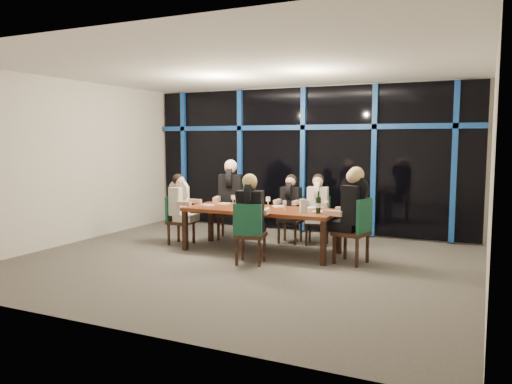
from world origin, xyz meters
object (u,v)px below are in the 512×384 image
(chair_far_right, at_px, (318,217))
(water_pitcher, at_px, (303,206))
(chair_far_left, at_px, (231,208))
(diner_far_left, at_px, (230,188))
(diner_end_left, at_px, (181,199))
(chair_end_left, at_px, (177,217))
(chair_near_mid, at_px, (249,231))
(diner_end_right, at_px, (352,201))
(wine_bottle, at_px, (318,205))
(dining_table, at_px, (261,212))
(diner_far_mid, at_px, (290,198))
(chair_end_right, at_px, (357,228))
(diner_far_right, at_px, (318,199))
(chair_far_mid, at_px, (291,216))
(diner_near_mid, at_px, (251,205))

(chair_far_right, bearing_deg, water_pitcher, -91.84)
(chair_far_left, bearing_deg, diner_far_left, -90.00)
(diner_end_left, bearing_deg, chair_far_right, -65.50)
(chair_end_left, relative_size, chair_near_mid, 0.93)
(diner_end_right, height_order, wine_bottle, diner_end_right)
(dining_table, distance_m, wine_bottle, 1.08)
(chair_end_left, distance_m, water_pitcher, 2.50)
(chair_far_right, bearing_deg, diner_far_mid, -175.60)
(diner_far_mid, xyz_separation_m, diner_end_left, (-1.76, -0.97, 0.01))
(chair_end_right, distance_m, wine_bottle, 0.70)
(diner_far_right, bearing_deg, chair_end_right, -56.24)
(chair_far_left, distance_m, chair_end_left, 1.13)
(chair_end_right, bearing_deg, diner_far_right, -126.59)
(diner_far_left, distance_m, wine_bottle, 2.27)
(dining_table, height_order, chair_end_right, chair_end_right)
(dining_table, xyz_separation_m, diner_far_left, (-1.02, 0.81, 0.31))
(dining_table, relative_size, chair_end_left, 2.94)
(dining_table, xyz_separation_m, chair_far_left, (-1.04, 0.89, -0.10))
(diner_far_left, relative_size, water_pitcher, 4.69)
(dining_table, relative_size, chair_end_right, 2.54)
(chair_far_right, bearing_deg, diner_far_left, 179.59)
(chair_near_mid, bearing_deg, dining_table, -88.40)
(diner_far_right, relative_size, diner_end_left, 1.00)
(chair_end_left, relative_size, diner_far_right, 1.03)
(chair_far_mid, xyz_separation_m, chair_end_right, (1.50, -1.14, 0.09))
(chair_end_right, height_order, diner_far_mid, diner_far_mid)
(water_pitcher, bearing_deg, dining_table, 153.59)
(chair_far_right, xyz_separation_m, diner_end_left, (-2.26, -1.08, 0.35))
(chair_end_right, bearing_deg, water_pitcher, -78.48)
(chair_far_left, bearing_deg, diner_end_right, -37.29)
(diner_far_left, height_order, diner_far_right, diner_far_left)
(dining_table, distance_m, diner_near_mid, 0.84)
(chair_near_mid, xyz_separation_m, diner_end_left, (-1.79, 0.83, 0.31))
(chair_end_left, distance_m, diner_far_right, 2.58)
(diner_end_right, xyz_separation_m, water_pitcher, (-0.78, -0.02, -0.12))
(chair_far_left, bearing_deg, diner_far_right, -13.86)
(dining_table, bearing_deg, chair_end_right, -4.70)
(chair_far_left, distance_m, diner_far_mid, 1.24)
(chair_far_left, height_order, chair_end_right, chair_far_left)
(diner_end_right, bearing_deg, diner_far_mid, -114.97)
(chair_far_left, distance_m, diner_near_mid, 2.11)
(dining_table, distance_m, chair_end_right, 1.68)
(chair_far_right, xyz_separation_m, wine_bottle, (0.37, -1.16, 0.39))
(dining_table, bearing_deg, diner_end_left, -178.40)
(dining_table, xyz_separation_m, chair_end_left, (-1.66, -0.05, -0.19))
(chair_far_left, bearing_deg, chair_near_mid, -71.06)
(diner_far_mid, distance_m, diner_end_right, 1.77)
(wine_bottle, bearing_deg, diner_far_left, 155.85)
(diner_far_left, bearing_deg, wine_bottle, -40.35)
(chair_end_left, bearing_deg, diner_far_mid, -63.16)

